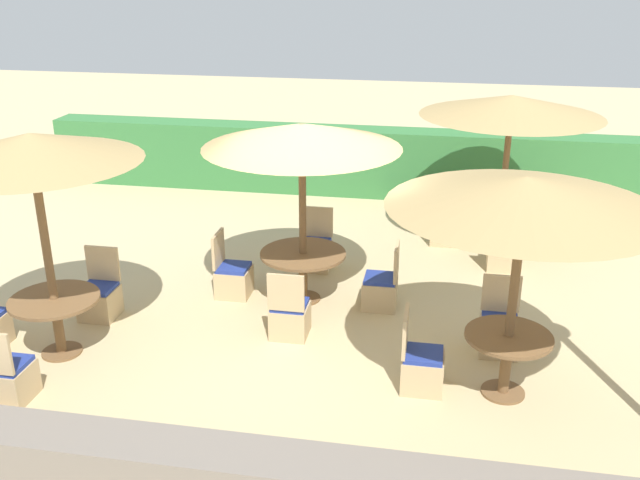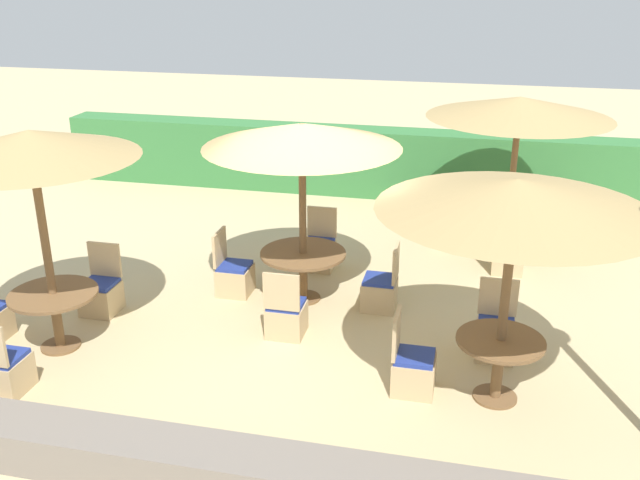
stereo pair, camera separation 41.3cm
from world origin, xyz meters
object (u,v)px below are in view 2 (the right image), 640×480
patio_chair_center_east (381,290)px  parasol_front_left (30,146)px  patio_chair_back_right_west (450,230)px  round_table_front_left (55,305)px  patio_chair_center_west (234,276)px  round_table_back_right (508,218)px  round_table_front_right (499,354)px  parasol_back_right (520,108)px  parasol_front_right (516,196)px  patio_chair_front_right_west (412,369)px  patio_chair_center_north (319,252)px  patio_chair_back_right_east (569,239)px  patio_chair_front_left_south (4,371)px  parasol_center (302,136)px  patio_chair_front_right_north (495,336)px  patio_chair_front_left_north (101,294)px  round_table_center (303,261)px  patio_chair_back_right_south (508,256)px  patio_chair_center_south (286,316)px

patio_chair_center_east → parasol_front_left: bearing=117.6°
patio_chair_back_right_west → round_table_front_left: bearing=-45.1°
patio_chair_center_west → round_table_back_right: size_ratio=1.00×
patio_chair_center_west → round_table_front_right: bearing=62.9°
parasol_back_right → round_table_back_right: bearing=90.0°
parasol_front_right → round_table_back_right: 4.77m
patio_chair_front_right_west → parasol_front_left: parasol_front_left is taller
patio_chair_center_north → parasol_front_right: parasol_front_right is taller
patio_chair_back_right_east → patio_chair_front_left_south: (-6.42, -5.54, 0.00)m
parasol_center → patio_chair_center_north: 2.35m
parasol_center → patio_chair_front_right_north: 3.48m
patio_chair_front_left_north → patio_chair_front_left_south: 1.99m
parasol_center → patio_chair_back_right_east: 5.02m
round_table_center → patio_chair_front_right_north: (2.62, -0.98, -0.32)m
patio_chair_back_right_west → parasol_front_left: parasol_front_left is taller
patio_chair_back_right_south → patio_chair_front_left_north: (-5.37, -2.57, 0.00)m
patio_chair_front_right_north → round_table_front_left: patio_chair_front_right_north is taller
patio_chair_center_east → patio_chair_front_right_north: 1.79m
patio_chair_back_right_west → patio_chair_back_right_east: same height
patio_chair_center_south → patio_chair_front_left_south: bearing=-144.2°
round_table_center → patio_chair_center_east: size_ratio=1.28×
parasol_back_right → patio_chair_center_south: bearing=-127.7°
round_table_center → patio_chair_back_right_south: 3.24m
parasol_front_left → round_table_front_left: parasol_front_left is taller
parasol_front_right → patio_chair_center_south: bearing=161.8°
parasol_back_right → round_table_front_left: bearing=-140.3°
patio_chair_center_west → patio_chair_front_right_north: same height
patio_chair_center_east → parasol_back_right: bearing=-33.7°
patio_chair_center_east → patio_chair_front_left_south: bearing=128.2°
patio_chair_front_right_west → parasol_front_left: (-4.33, -0.02, 2.28)m
parasol_center → patio_chair_back_right_east: size_ratio=2.81×
patio_chair_center_west → parasol_back_right: parasol_back_right is taller
patio_chair_front_right_north → round_table_front_left: (-5.22, -0.99, 0.32)m
round_table_center → patio_chair_center_north: (-0.03, 1.11, -0.32)m
round_table_center → patio_chair_front_right_west: (1.73, -1.95, -0.32)m
round_table_center → parasol_front_left: size_ratio=0.44×
patio_chair_center_west → parasol_center: bearing=92.0°
round_table_front_right → parasol_back_right: bearing=87.8°
round_table_center → patio_chair_center_east: patio_chair_center_east is taller
patio_chair_center_west → patio_chair_back_right_south: size_ratio=1.00×
patio_chair_center_south → round_table_front_left: patio_chair_center_south is taller
round_table_center → patio_chair_front_left_south: size_ratio=1.28×
patio_chair_front_right_west → round_table_front_left: size_ratio=0.88×
patio_chair_front_right_west → parasol_back_right: 5.05m
patio_chair_back_right_south → parasol_front_left: 6.86m
patio_chair_front_right_west → round_table_center: bearing=-138.4°
patio_chair_front_right_north → patio_chair_front_right_west: bearing=47.4°
patio_chair_front_right_west → patio_chair_front_left_north: size_ratio=1.00×
patio_chair_center_south → patio_chair_center_east: (1.06, 1.01, 0.00)m
patio_chair_center_north → patio_chair_center_east: size_ratio=1.00×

